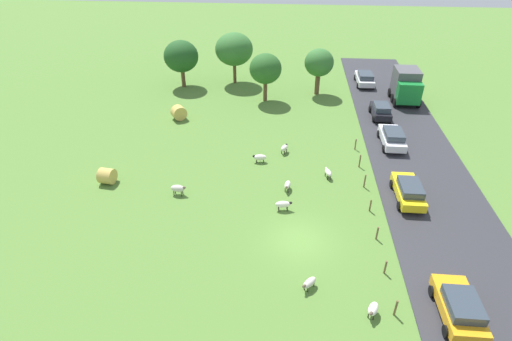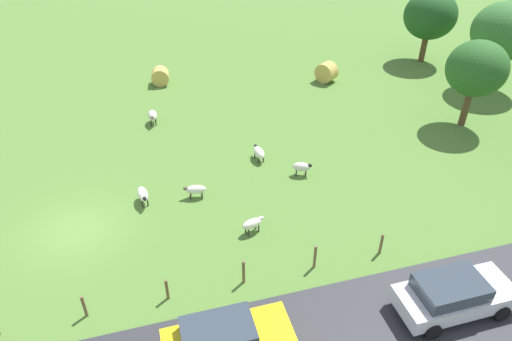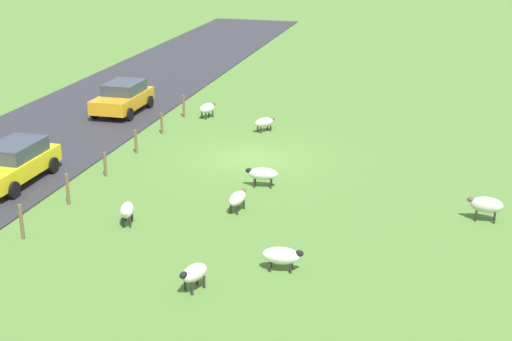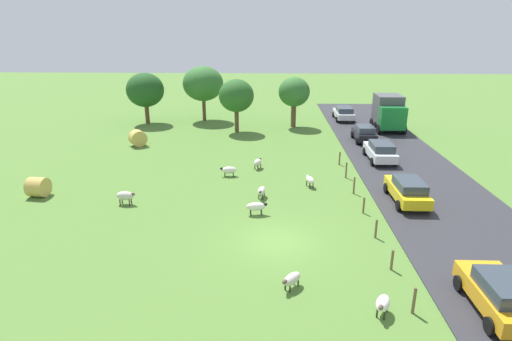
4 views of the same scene
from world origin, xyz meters
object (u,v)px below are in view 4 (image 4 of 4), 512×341
object	(u,v)px
sheep_0	(292,279)
car_3	(408,190)
car_0	(502,294)
tree_1	(294,92)
car_2	(380,151)
sheep_3	(125,196)
truck_0	(389,113)
sheep_1	(229,170)
car_1	(344,113)
tree_0	(203,84)
sheep_5	(383,303)
hay_bale_0	(38,187)
sheep_6	(262,191)
tree_2	(236,96)
sheep_7	(310,180)
sheep_2	(258,162)
sheep_4	(256,206)
tree_3	(145,90)
hay_bale_1	(138,138)
car_4	(364,133)

from	to	relation	value
sheep_0	car_3	distance (m)	12.03
car_0	tree_1	bearing A→B (deg)	101.39
car_2	car_3	distance (m)	8.55
sheep_3	tree_1	bearing A→B (deg)	61.93
car_0	truck_0	bearing A→B (deg)	83.33
sheep_1	car_3	xyz separation A→B (m)	(11.58, -4.50, 0.38)
car_1	tree_0	bearing A→B (deg)	-177.48
sheep_5	hay_bale_0	size ratio (longest dim) A/B	0.86
tree_0	car_3	size ratio (longest dim) A/B	1.42
tree_0	car_2	bearing A→B (deg)	-41.89
car_2	car_1	bearing A→B (deg)	91.42
sheep_3	sheep_6	size ratio (longest dim) A/B	1.04
sheep_3	tree_2	size ratio (longest dim) A/B	0.22
car_0	sheep_5	bearing A→B (deg)	-176.85
hay_bale_0	tree_0	bearing A→B (deg)	72.48
sheep_5	hay_bale_0	distance (m)	22.33
sheep_7	car_0	world-z (taller)	car_0
sheep_1	car_0	bearing A→B (deg)	-51.96
sheep_3	tree_0	bearing A→B (deg)	87.06
sheep_6	truck_0	xyz separation A→B (m)	(12.85, 18.61, 1.46)
sheep_0	sheep_2	bearing A→B (deg)	96.84
sheep_5	car_3	size ratio (longest dim) A/B	0.25
sheep_6	tree_0	distance (m)	24.38
sheep_1	tree_2	distance (m)	13.99
hay_bale_0	sheep_3	bearing A→B (deg)	-10.57
sheep_0	sheep_4	world-z (taller)	sheep_4
sheep_7	hay_bale_0	size ratio (longest dim) A/B	0.91
car_3	car_1	bearing A→B (deg)	89.91
sheep_1	sheep_2	distance (m)	2.74
sheep_1	car_1	distance (m)	22.88
sheep_2	car_0	world-z (taller)	car_0
hay_bale_0	tree_1	bearing A→B (deg)	49.26
car_3	hay_bale_0	bearing A→B (deg)	179.29
sheep_3	truck_0	world-z (taller)	truck_0
sheep_2	sheep_3	distance (m)	10.70
truck_0	car_3	world-z (taller)	truck_0
tree_3	tree_2	bearing A→B (deg)	-19.13
tree_3	car_1	size ratio (longest dim) A/B	1.24
sheep_2	sheep_5	xyz separation A→B (m)	(5.26, -17.18, -0.02)
sheep_1	tree_3	distance (m)	20.59
sheep_5	tree_3	distance (m)	37.47
tree_3	truck_0	bearing A→B (deg)	-5.68
sheep_7	sheep_1	bearing A→B (deg)	161.24
sheep_4	hay_bale_0	xyz separation A→B (m)	(-14.21, 2.36, 0.11)
hay_bale_0	hay_bale_1	world-z (taller)	hay_bale_1
sheep_2	car_4	bearing A→B (deg)	39.98
sheep_5	tree_3	size ratio (longest dim) A/B	0.19
truck_0	sheep_3	bearing A→B (deg)	-136.82
sheep_0	car_4	size ratio (longest dim) A/B	0.28
sheep_0	tree_0	world-z (taller)	tree_0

